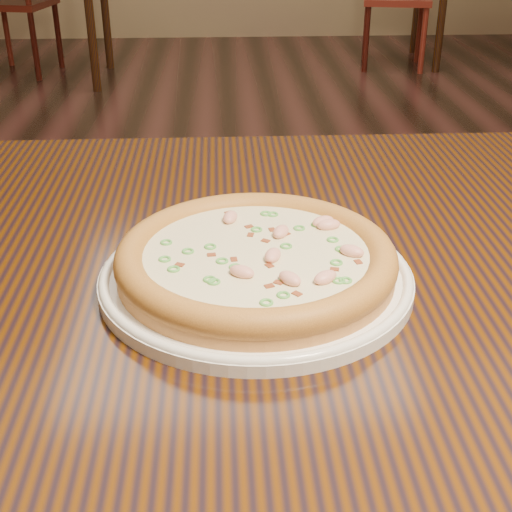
{
  "coord_description": "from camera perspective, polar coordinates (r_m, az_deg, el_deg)",
  "views": [
    {
      "loc": [
        -0.05,
        -1.41,
        1.09
      ],
      "look_at": [
        -0.02,
        -0.81,
        0.78
      ],
      "focal_mm": 50.0,
      "sensor_mm": 36.0,
      "label": 1
    }
  ],
  "objects": [
    {
      "name": "ground",
      "position": [
        1.78,
        -0.88,
        -10.17
      ],
      "size": [
        9.0,
        9.0,
        0.0
      ],
      "primitive_type": "plane",
      "color": "black"
    },
    {
      "name": "plate",
      "position": [
        0.68,
        -0.0,
        -1.59
      ],
      "size": [
        0.3,
        0.3,
        0.02
      ],
      "color": "white",
      "rests_on": "hero_table"
    },
    {
      "name": "chair_b",
      "position": [
        4.94,
        -18.14,
        18.74
      ],
      "size": [
        0.5,
        0.5,
        0.95
      ],
      "color": "maroon",
      "rests_on": "ground"
    },
    {
      "name": "pizza",
      "position": [
        0.67,
        0.03,
        -0.22
      ],
      "size": [
        0.27,
        0.27,
        0.03
      ],
      "color": "#BF8540",
      "rests_on": "plate"
    },
    {
      "name": "hero_table",
      "position": [
        0.79,
        8.56,
        -6.39
      ],
      "size": [
        1.2,
        0.8,
        0.75
      ],
      "color": "black",
      "rests_on": "ground"
    }
  ]
}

